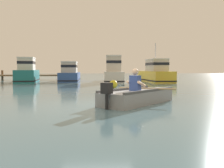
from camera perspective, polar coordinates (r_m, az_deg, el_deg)
name	(u,v)px	position (r m, az deg, el deg)	size (l,w,h in m)	color
ground_plane	(98,105)	(8.13, -3.22, -4.86)	(120.00, 120.00, 0.00)	slate
wooden_dock	(0,75)	(29.40, -24.18, 1.81)	(14.09, 1.64, 1.14)	brown
rowboat_with_person	(139,96)	(8.61, 6.11, -2.73)	(3.03, 3.10, 1.19)	gray
moored_boat_teal	(27,73)	(23.58, -18.79, 2.41)	(2.15, 5.20, 2.21)	#1E727A
moored_boat_blue	(70,74)	(24.61, -9.60, 2.28)	(1.86, 5.56, 1.90)	#2D519E
moored_boat_white	(113,72)	(23.31, 0.29, 2.70)	(2.15, 6.73, 2.40)	white
moored_boat_yellow	(155,73)	(23.58, 9.86, 2.44)	(2.11, 6.27, 3.56)	gold
mooring_buoy	(113,84)	(15.15, 0.30, -0.06)	(0.50, 0.50, 0.50)	yellow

